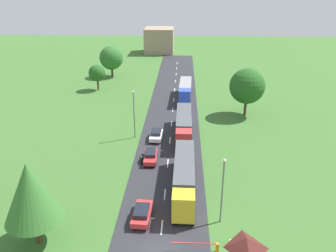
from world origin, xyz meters
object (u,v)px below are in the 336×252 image
at_px(lamppost_second, 134,112).
at_px(tree_maple, 247,86).
at_px(tree_oak, 111,58).
at_px(distant_building, 159,40).
at_px(barrier_gate, 209,246).
at_px(car_third, 156,135).
at_px(truck_third, 185,90).
at_px(truck_second, 184,125).
at_px(car_lead, 142,213).
at_px(tree_elm, 30,192).
at_px(person_lead, 240,246).
at_px(lamppost_lead, 223,188).
at_px(tree_birch, 97,73).
at_px(car_second, 151,156).
at_px(motorcycle_courier, 142,159).
at_px(truck_lead, 184,175).

xyz_separation_m(lamppost_second, tree_maple, (20.02, 11.43, 1.26)).
xyz_separation_m(tree_oak, distant_building, (10.50, 34.13, -0.78)).
distance_m(barrier_gate, tree_maple, 38.94).
bearing_deg(distant_building, tree_maple, -71.31).
bearing_deg(car_third, truck_third, 77.28).
bearing_deg(truck_second, car_lead, -101.46).
xyz_separation_m(car_third, barrier_gate, (7.09, -25.48, -0.14)).
distance_m(truck_third, tree_elm, 48.43).
xyz_separation_m(person_lead, lamppost_second, (-13.62, 26.14, 3.70)).
bearing_deg(truck_third, lamppost_lead, -84.77).
xyz_separation_m(tree_oak, tree_birch, (-0.99, -12.44, -0.98)).
bearing_deg(tree_maple, barrier_gate, -103.96).
bearing_deg(car_second, tree_birch, 114.46).
distance_m(motorcycle_courier, tree_elm, 19.77).
xyz_separation_m(motorcycle_courier, tree_maple, (17.90, 19.75, 5.29)).
xyz_separation_m(truck_lead, motorcycle_courier, (-6.12, 7.11, -1.64)).
height_order(tree_elm, distant_building, tree_elm).
distance_m(car_third, person_lead, 27.48).
height_order(truck_second, lamppost_lead, lamppost_lead).
bearing_deg(person_lead, truck_second, 101.45).
bearing_deg(person_lead, truck_third, 96.38).
xyz_separation_m(tree_oak, tree_maple, (31.40, -27.66, 0.75)).
xyz_separation_m(truck_second, person_lead, (5.47, -27.01, -1.29)).
xyz_separation_m(lamppost_lead, lamppost_second, (-12.24, 21.36, 0.22)).
xyz_separation_m(truck_lead, lamppost_lead, (4.00, -5.92, 2.18)).
distance_m(tree_oak, tree_maple, 41.85).
distance_m(person_lead, tree_maple, 38.43).
distance_m(lamppost_lead, distant_building, 95.48).
height_order(car_second, tree_elm, tree_elm).
bearing_deg(truck_third, distant_building, 100.00).
height_order(car_second, lamppost_second, lamppost_second).
height_order(motorcycle_courier, tree_maple, tree_maple).
bearing_deg(truck_second, lamppost_second, -173.86).
relative_size(car_third, tree_birch, 0.70).
bearing_deg(truck_second, motorcycle_courier, -123.26).
relative_size(truck_lead, truck_second, 1.05).
distance_m(motorcycle_courier, person_lead, 21.21).
distance_m(truck_lead, lamppost_lead, 7.47).
relative_size(truck_lead, barrier_gate, 3.07).
height_order(barrier_gate, lamppost_lead, lamppost_lead).
relative_size(tree_maple, tree_elm, 1.02).
distance_m(car_lead, barrier_gate, 8.46).
relative_size(car_lead, motorcycle_courier, 2.31).
relative_size(car_second, barrier_gate, 0.99).
relative_size(truck_third, person_lead, 7.45).
bearing_deg(barrier_gate, distant_building, 96.66).
bearing_deg(tree_maple, lamppost_second, -150.27).
bearing_deg(car_third, distant_building, 93.49).
xyz_separation_m(lamppost_lead, tree_oak, (-23.62, 60.45, 0.72)).
distance_m(motorcycle_courier, tree_maple, 27.18).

